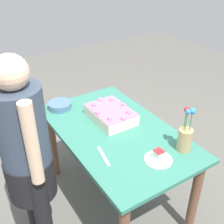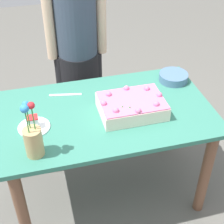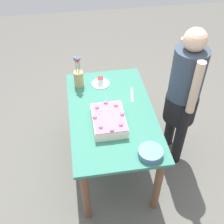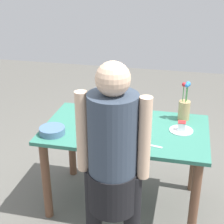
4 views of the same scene
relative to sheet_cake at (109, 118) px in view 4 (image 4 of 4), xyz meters
The scene contains 8 objects.
ground_plane 0.80m from the sheet_cake, 161.41° to the left, with size 8.00×8.00×0.00m, color #5C5A54.
dining_table 0.24m from the sheet_cake, 161.41° to the left, with size 1.32×0.78×0.74m.
sheet_cake is the anchor object (origin of this frame).
serving_plate_with_slice 0.59m from the sheet_cake, behind, with size 0.19×0.19×0.08m.
cake_knife 0.47m from the sheet_cake, 141.74° to the left, with size 0.21×0.02×0.00m, color silver.
flower_vase 0.64m from the sheet_cake, 160.22° to the right, with size 0.10×0.10×0.33m.
fruit_bowl 0.48m from the sheet_cake, 35.22° to the left, with size 0.20×0.20×0.05m, color slate.
person_standing 0.77m from the sheet_cake, 105.01° to the left, with size 0.45×0.31×1.49m.
Camera 4 is at (-0.44, 2.43, 2.00)m, focal length 55.00 mm.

